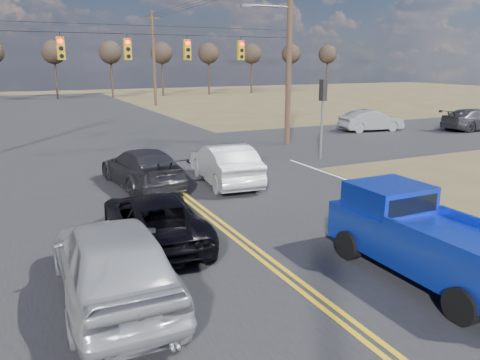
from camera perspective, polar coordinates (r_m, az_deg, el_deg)
name	(u,v)px	position (r m, az deg, el deg)	size (l,w,h in m)	color
ground	(383,351)	(8.70, 16.99, -19.31)	(160.00, 160.00, 0.00)	brown
road_main	(186,199)	(16.72, -6.59, -2.26)	(14.00, 120.00, 0.02)	#28282B
road_cross	(134,158)	(24.22, -12.83, 2.64)	(120.00, 12.00, 0.02)	#28282B
signal_gantry	(139,54)	(23.67, -12.18, 14.76)	(19.60, 4.83, 10.00)	#473323
utility_poles	(132,50)	(22.79, -12.98, 15.16)	(19.60, 58.32, 10.00)	#473323
treeline	(96,46)	(32.58, -17.11, 15.36)	(87.00, 117.80, 7.40)	#33261C
pickup_truck	(423,238)	(11.24, 21.46, -6.58)	(2.03, 5.04, 1.89)	black
silver_suv	(112,260)	(9.81, -15.29, -9.34)	(2.08, 5.17, 1.76)	#ABAEB4
black_suv	(154,219)	(12.64, -10.46, -4.65)	(2.26, 4.90, 1.36)	black
white_car_queue	(225,164)	(18.53, -1.89, 2.00)	(1.69, 4.83, 1.59)	silver
dgrey_car_queue	(142,168)	(18.44, -11.84, 1.48)	(2.09, 5.13, 1.49)	#2B2B2F
cross_car_east_near	(371,121)	(33.98, 15.71, 6.97)	(4.44, 1.55, 1.46)	gray
cross_car_east_far	(475,120)	(37.13, 26.73, 6.60)	(5.22, 2.12, 1.52)	#37363C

